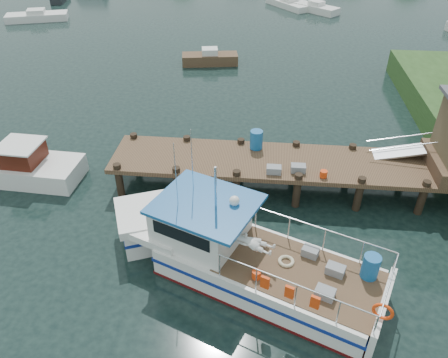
# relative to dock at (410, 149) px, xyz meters

# --- Properties ---
(ground_plane) EXTENTS (160.00, 160.00, 0.00)m
(ground_plane) POSITION_rel_dock_xyz_m (-6.51, -0.01, -2.24)
(ground_plane) COLOR black
(dock) EXTENTS (16.60, 3.00, 4.78)m
(dock) POSITION_rel_dock_xyz_m (0.00, 0.00, 0.00)
(dock) COLOR #503926
(dock) RESTS_ON ground
(lobster_boat) EXTENTS (9.97, 6.08, 4.95)m
(lobster_boat) POSITION_rel_dock_xyz_m (-6.79, -5.25, -1.34)
(lobster_boat) COLOR silver
(lobster_boat) RESTS_ON ground
(work_boat) EXTENTS (7.09, 2.47, 3.72)m
(work_boat) POSITION_rel_dock_xyz_m (-17.43, -0.39, -1.65)
(work_boat) COLOR silver
(work_boat) RESTS_ON ground
(moored_rowboat) EXTENTS (4.20, 2.00, 1.17)m
(moored_rowboat) POSITION_rel_dock_xyz_m (-10.18, 15.02, -1.81)
(moored_rowboat) COLOR #503926
(moored_rowboat) RESTS_ON ground
(moored_a) EXTENTS (5.92, 3.54, 1.03)m
(moored_a) POSITION_rel_dock_xyz_m (-28.09, 25.08, -1.86)
(moored_a) COLOR silver
(moored_a) RESTS_ON ground
(moored_b) EXTENTS (4.74, 4.40, 1.07)m
(moored_b) POSITION_rel_dock_xyz_m (-1.34, 30.91, -1.84)
(moored_b) COLOR silver
(moored_b) RESTS_ON ground
(moored_d) EXTENTS (4.90, 5.59, 0.95)m
(moored_d) POSITION_rel_dock_xyz_m (-4.05, 32.60, -1.89)
(moored_d) COLOR silver
(moored_d) RESTS_ON ground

